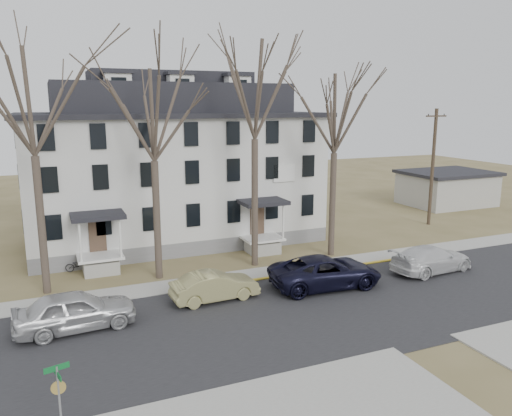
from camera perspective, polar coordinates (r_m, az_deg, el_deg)
name	(u,v)px	position (r m, az deg, el deg)	size (l,w,h in m)	color
ground	(320,332)	(22.77, 7.33, -13.92)	(120.00, 120.00, 0.00)	olive
main_road	(299,315)	(24.35, 4.92, -12.09)	(120.00, 10.00, 0.04)	#27272A
far_sidewalk	(251,276)	(29.40, -0.58, -7.76)	(120.00, 2.00, 0.08)	#A09F97
yellow_curb	(333,270)	(30.81, 8.76, -6.97)	(14.00, 0.25, 0.06)	gold
boarding_house	(173,167)	(36.86, -9.43, 4.69)	(20.80, 12.36, 12.05)	slate
distant_building	(447,188)	(53.07, 20.96, 2.16)	(8.50, 6.50, 3.35)	#A09F97
tree_far_left	(29,94)	(27.44, -24.48, 11.81)	(8.40, 8.40, 13.72)	#473B31
tree_mid_left	(152,109)	(27.98, -11.77, 11.06)	(7.80, 7.80, 12.74)	#473B31
tree_center	(255,82)	(29.78, -0.15, 14.19)	(9.00, 9.00, 14.70)	#473B31
tree_mid_right	(335,108)	(32.28, 9.07, 11.23)	(7.80, 7.80, 12.74)	#473B31
utility_pole_far	(433,166)	(43.21, 19.54, 4.56)	(2.00, 0.28, 9.50)	#3D3023
car_silver	(75,311)	(23.82, -19.95, -11.04)	(2.09, 5.20, 1.77)	silver
car_tan	(215,287)	(25.73, -4.73, -8.97)	(1.56, 4.48, 1.48)	tan
car_navy	(326,272)	(27.65, 7.96, -7.29)	(2.84, 6.16, 1.71)	black
car_white	(431,259)	(31.59, 19.41, -5.57)	(2.18, 5.36, 1.56)	silver
bicycle_left	(78,266)	(31.70, -19.63, -6.24)	(0.53, 1.51, 0.80)	black
street_sign	(59,392)	(16.39, -21.61, -18.96)	(0.72, 0.72, 2.53)	gray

